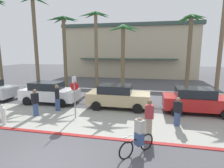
# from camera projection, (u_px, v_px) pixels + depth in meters

# --- Properties ---
(ground_plane) EXTENTS (80.00, 80.00, 0.00)m
(ground_plane) POSITION_uv_depth(u_px,v_px,m) (107.00, 97.00, 16.16)
(ground_plane) COLOR #4C4C51
(sidewalk_strip) EXTENTS (44.00, 4.00, 0.02)m
(sidewalk_strip) POSITION_uv_depth(u_px,v_px,m) (85.00, 120.00, 10.57)
(sidewalk_strip) COLOR #9E9E93
(sidewalk_strip) RESTS_ON ground
(curb_paint) EXTENTS (44.00, 0.24, 0.03)m
(curb_paint) POSITION_uv_depth(u_px,v_px,m) (71.00, 135.00, 8.64)
(curb_paint) COLOR maroon
(curb_paint) RESTS_ON ground
(building_backdrop) EXTENTS (21.21, 10.68, 8.30)m
(building_backdrop) POSITION_uv_depth(u_px,v_px,m) (131.00, 51.00, 31.39)
(building_backdrop) COLOR #BCAD8E
(building_backdrop) RESTS_ON ground
(rail_fence) EXTENTS (19.71, 0.08, 1.04)m
(rail_fence) POSITION_uv_depth(u_px,v_px,m) (103.00, 91.00, 14.57)
(rail_fence) COLOR white
(rail_fence) RESTS_ON ground
(stop_sign_bike_lane) EXTENTS (0.52, 0.56, 2.56)m
(stop_sign_bike_lane) POSITION_uv_depth(u_px,v_px,m) (75.00, 91.00, 10.60)
(stop_sign_bike_lane) COLOR gray
(stop_sign_bike_lane) RESTS_ON ground
(bollard_0) EXTENTS (0.20, 0.20, 1.00)m
(bollard_0) POSITION_uv_depth(u_px,v_px,m) (4.00, 116.00, 9.80)
(bollard_0) COLOR white
(bollard_0) RESTS_ON ground
(bollard_1) EXTENTS (0.20, 0.20, 1.00)m
(bollard_1) POSITION_uv_depth(u_px,v_px,m) (2.00, 112.00, 10.34)
(bollard_1) COLOR white
(bollard_1) RESTS_ON ground
(palm_tree_1) EXTENTS (3.13, 3.17, 9.38)m
(palm_tree_1) POSITION_uv_depth(u_px,v_px,m) (35.00, 25.00, 17.51)
(palm_tree_1) COLOR brown
(palm_tree_1) RESTS_ON ground
(palm_tree_2) EXTENTS (3.36, 3.10, 7.60)m
(palm_tree_2) POSITION_uv_depth(u_px,v_px,m) (64.00, 36.00, 18.19)
(palm_tree_2) COLOR brown
(palm_tree_2) RESTS_ON ground
(palm_tree_3) EXTENTS (3.28, 3.18, 8.23)m
(palm_tree_3) POSITION_uv_depth(u_px,v_px,m) (96.00, 32.00, 18.94)
(palm_tree_3) COLOR #756047
(palm_tree_3) RESTS_ON ground
(palm_tree_4) EXTENTS (3.08, 3.27, 6.42)m
(palm_tree_4) POSITION_uv_depth(u_px,v_px,m) (123.00, 43.00, 16.11)
(palm_tree_4) COLOR brown
(palm_tree_4) RESTS_ON ground
(palm_tree_5) EXTENTS (2.77, 3.05, 7.29)m
(palm_tree_5) POSITION_uv_depth(u_px,v_px,m) (190.00, 35.00, 15.89)
(palm_tree_5) COLOR brown
(palm_tree_5) RESTS_ON ground
(palm_tree_6) EXTENTS (3.33, 3.06, 9.20)m
(palm_tree_6) POSITION_uv_depth(u_px,v_px,m) (223.00, 22.00, 15.22)
(palm_tree_6) COLOR #756047
(palm_tree_6) RESTS_ON ground
(car_white_1) EXTENTS (4.40, 2.02, 1.69)m
(car_white_1) POSITION_uv_depth(u_px,v_px,m) (49.00, 92.00, 13.93)
(car_white_1) COLOR white
(car_white_1) RESTS_ON ground
(car_tan_2) EXTENTS (4.40, 2.02, 1.69)m
(car_tan_2) POSITION_uv_depth(u_px,v_px,m) (118.00, 96.00, 12.71)
(car_tan_2) COLOR tan
(car_tan_2) RESTS_ON ground
(car_red_3) EXTENTS (4.40, 2.02, 1.69)m
(car_red_3) POSITION_uv_depth(u_px,v_px,m) (197.00, 101.00, 11.58)
(car_red_3) COLOR red
(car_red_3) RESTS_ON ground
(cyclist_black_0) EXTENTS (1.27, 1.38, 1.50)m
(cyclist_black_0) POSITION_uv_depth(u_px,v_px,m) (138.00, 137.00, 6.96)
(cyclist_black_0) COLOR black
(cyclist_black_0) RESTS_ON ground
(pedestrian_0) EXTENTS (0.46, 0.47, 1.60)m
(pedestrian_0) POSITION_uv_depth(u_px,v_px,m) (177.00, 113.00, 9.61)
(pedestrian_0) COLOR #384C7A
(pedestrian_0) RESTS_ON ground
(pedestrian_1) EXTENTS (0.44, 0.48, 1.82)m
(pedestrian_1) POSITION_uv_depth(u_px,v_px,m) (57.00, 99.00, 12.12)
(pedestrian_1) COLOR #384C7A
(pedestrian_1) RESTS_ON ground
(pedestrian_2) EXTENTS (0.42, 0.35, 1.75)m
(pedestrian_2) POSITION_uv_depth(u_px,v_px,m) (149.00, 119.00, 8.55)
(pedestrian_2) COLOR gray
(pedestrian_2) RESTS_ON ground
(pedestrian_3) EXTENTS (0.36, 0.43, 1.71)m
(pedestrian_3) POSITION_uv_depth(u_px,v_px,m) (35.00, 104.00, 11.12)
(pedestrian_3) COLOR #384C7A
(pedestrian_3) RESTS_ON ground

